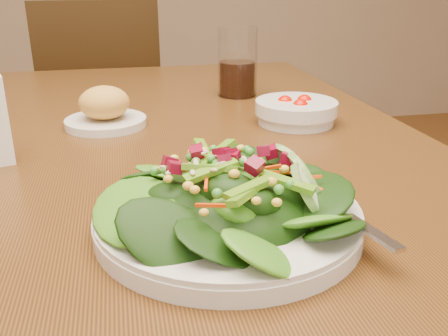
% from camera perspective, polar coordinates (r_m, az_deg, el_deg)
% --- Properties ---
extents(dining_table, '(0.90, 1.40, 0.75)m').
position_cam_1_polar(dining_table, '(0.83, -7.59, -4.18)').
color(dining_table, '#553213').
rests_on(dining_table, ground_plane).
extents(chair_far, '(0.45, 0.46, 0.92)m').
position_cam_1_polar(chair_far, '(1.91, -13.68, 5.23)').
color(chair_far, black).
rests_on(chair_far, ground_plane).
extents(salad_plate, '(0.29, 0.28, 0.08)m').
position_cam_1_polar(salad_plate, '(0.53, 1.50, -3.78)').
color(salad_plate, silver).
rests_on(salad_plate, dining_table).
extents(bread_plate, '(0.14, 0.14, 0.07)m').
position_cam_1_polar(bread_plate, '(0.90, -13.46, 6.46)').
color(bread_plate, silver).
rests_on(bread_plate, dining_table).
extents(tomato_bowl, '(0.15, 0.15, 0.05)m').
position_cam_1_polar(tomato_bowl, '(0.91, 8.23, 6.44)').
color(tomato_bowl, silver).
rests_on(tomato_bowl, dining_table).
extents(drinking_glass, '(0.08, 0.08, 0.15)m').
position_cam_1_polar(drinking_glass, '(1.10, 1.55, 11.51)').
color(drinking_glass, silver).
rests_on(drinking_glass, dining_table).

